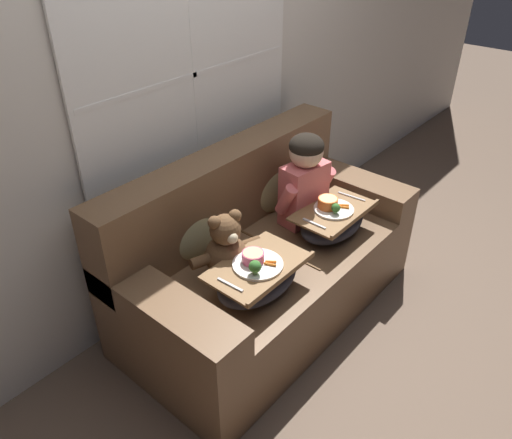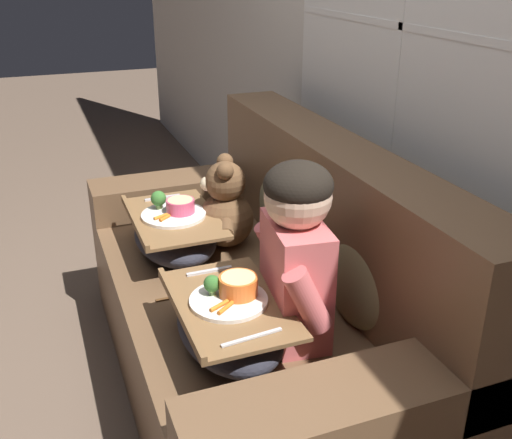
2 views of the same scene
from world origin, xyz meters
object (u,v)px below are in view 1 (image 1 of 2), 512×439
(child_figure, at_px, (305,175))
(lap_tray_child, at_px, (332,220))
(throw_pillow_behind_child, at_px, (273,182))
(couch, at_px, (262,259))
(lap_tray_teddy, at_px, (258,277))
(teddy_bear, at_px, (227,249))
(throw_pillow_behind_teddy, at_px, (194,228))

(child_figure, xyz_separation_m, lap_tray_child, (-0.00, -0.20, -0.21))
(throw_pillow_behind_child, height_order, child_figure, child_figure)
(couch, xyz_separation_m, lap_tray_teddy, (-0.32, -0.24, 0.20))
(teddy_bear, bearing_deg, throw_pillow_behind_child, 19.64)
(child_figure, bearing_deg, teddy_bear, -179.67)
(throw_pillow_behind_teddy, relative_size, teddy_bear, 0.92)
(couch, distance_m, lap_tray_child, 0.45)
(throw_pillow_behind_teddy, relative_size, lap_tray_child, 0.73)
(throw_pillow_behind_child, relative_size, lap_tray_child, 0.80)
(couch, distance_m, teddy_bear, 0.43)
(throw_pillow_behind_teddy, xyz_separation_m, lap_tray_child, (0.65, -0.43, -0.09))
(teddy_bear, bearing_deg, couch, 7.36)
(throw_pillow_behind_teddy, bearing_deg, teddy_bear, -90.38)
(couch, bearing_deg, throw_pillow_behind_teddy, 149.64)
(throw_pillow_behind_teddy, xyz_separation_m, child_figure, (0.65, -0.23, 0.12))
(lap_tray_teddy, bearing_deg, throw_pillow_behind_teddy, 89.90)
(throw_pillow_behind_teddy, distance_m, child_figure, 0.70)
(throw_pillow_behind_teddy, relative_size, child_figure, 0.65)
(teddy_bear, height_order, lap_tray_teddy, teddy_bear)
(child_figure, xyz_separation_m, teddy_bear, (-0.65, -0.00, -0.15))
(couch, height_order, lap_tray_teddy, couch)
(throw_pillow_behind_child, relative_size, throw_pillow_behind_teddy, 1.09)
(couch, xyz_separation_m, teddy_bear, (-0.32, -0.04, 0.27))
(throw_pillow_behind_child, relative_size, child_figure, 0.70)
(throw_pillow_behind_child, bearing_deg, throw_pillow_behind_teddy, 180.00)
(couch, bearing_deg, lap_tray_teddy, -143.11)
(couch, relative_size, throw_pillow_behind_child, 4.53)
(teddy_bear, bearing_deg, lap_tray_teddy, -89.78)
(couch, distance_m, lap_tray_teddy, 0.45)
(throw_pillow_behind_teddy, distance_m, lap_tray_teddy, 0.44)
(child_figure, distance_m, lap_tray_teddy, 0.71)
(throw_pillow_behind_child, xyz_separation_m, throw_pillow_behind_teddy, (-0.65, 0.00, 0.00))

